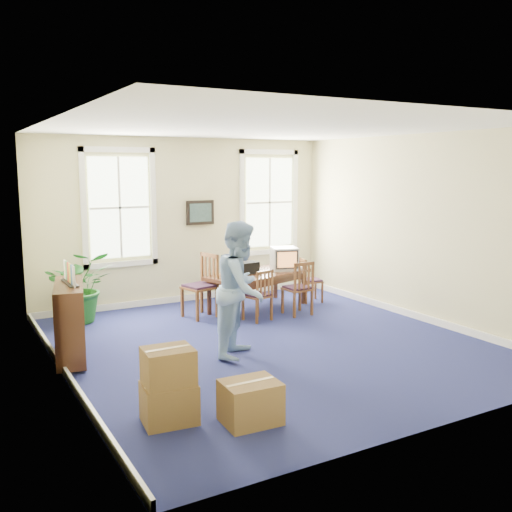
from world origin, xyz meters
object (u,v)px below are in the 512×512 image
man (241,289)px  credenza (70,323)px  crt_tv (284,258)px  potted_plant (80,286)px  cardboard_boxes (184,377)px  chair_near_left (257,295)px  conference_table (258,291)px

man → credenza: size_ratio=1.45×
crt_tv → credenza: (-4.26, -1.24, -0.39)m
potted_plant → cardboard_boxes: potted_plant is taller
crt_tv → chair_near_left: bearing=-124.7°
crt_tv → cardboard_boxes: bearing=-115.0°
man → cardboard_boxes: 2.13m
credenza → potted_plant: size_ratio=1.05×
man → potted_plant: (-1.59, 2.88, -0.33)m
conference_table → man: size_ratio=1.07×
conference_table → cardboard_boxes: (-2.98, -3.63, 0.07)m
chair_near_left → potted_plant: bearing=-41.6°
chair_near_left → man: man is taller
conference_table → man: (-1.51, -2.17, 0.61)m
crt_tv → credenza: crt_tv is taller
conference_table → credenza: 3.85m
crt_tv → man: bearing=-114.3°
conference_table → credenza: credenza is taller
conference_table → chair_near_left: bearing=-138.7°
chair_near_left → cardboard_boxes: chair_near_left is taller
cardboard_boxes → chair_near_left: bearing=48.9°
man → potted_plant: man is taller
crt_tv → potted_plant: bearing=-170.9°
credenza → cardboard_boxes: size_ratio=0.89×
man → cardboard_boxes: size_ratio=1.30×
crt_tv → chair_near_left: size_ratio=0.57×
crt_tv → cardboard_boxes: 5.15m
man → chair_near_left: bearing=8.7°
potted_plant → man: bearing=-61.1°
chair_near_left → potted_plant: potted_plant is taller
chair_near_left → man: (-1.10, -1.48, 0.50)m
chair_near_left → credenza: size_ratio=0.69×
crt_tv → man: size_ratio=0.27×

